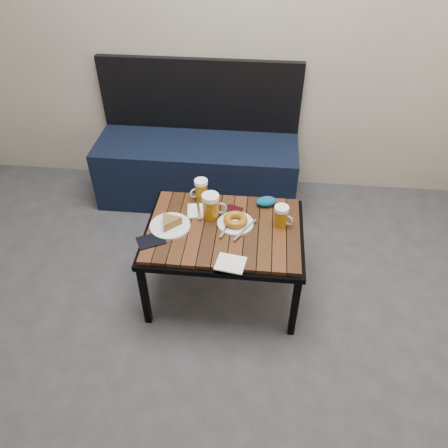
# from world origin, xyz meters

# --- Properties ---
(ground) EXTENTS (4.00, 4.00, 0.00)m
(ground) POSITION_xyz_m (0.00, 0.00, 0.00)
(ground) COLOR #2D2D30
(ground) RESTS_ON ground
(bench) EXTENTS (1.40, 0.50, 0.95)m
(bench) POSITION_xyz_m (-0.28, 1.76, 0.27)
(bench) COLOR black
(bench) RESTS_ON ground
(cafe_table) EXTENTS (0.84, 0.62, 0.47)m
(cafe_table) POSITION_xyz_m (0.00, 0.85, 0.43)
(cafe_table) COLOR black
(cafe_table) RESTS_ON ground
(beer_mug_left) EXTENTS (0.11, 0.10, 0.12)m
(beer_mug_left) POSITION_xyz_m (-0.16, 1.10, 0.53)
(beer_mug_left) COLOR #935C0B
(beer_mug_left) RESTS_ON cafe_table
(beer_mug_centre) EXTENTS (0.14, 0.10, 0.15)m
(beer_mug_centre) POSITION_xyz_m (-0.08, 0.93, 0.55)
(beer_mug_centre) COLOR #935C0B
(beer_mug_centre) RESTS_ON cafe_table
(beer_mug_right) EXTENTS (0.11, 0.09, 0.12)m
(beer_mug_right) POSITION_xyz_m (0.30, 0.90, 0.53)
(beer_mug_right) COLOR #935C0B
(beer_mug_right) RESTS_ON cafe_table
(plate_pie) EXTENTS (0.21, 0.21, 0.06)m
(plate_pie) POSITION_xyz_m (-0.28, 0.83, 0.50)
(plate_pie) COLOR white
(plate_pie) RESTS_ON cafe_table
(plate_bagel) EXTENTS (0.21, 0.24, 0.05)m
(plate_bagel) POSITION_xyz_m (0.06, 0.88, 0.49)
(plate_bagel) COLOR white
(plate_bagel) RESTS_ON cafe_table
(napkin_left) EXTENTS (0.14, 0.16, 0.01)m
(napkin_left) POSITION_xyz_m (-0.15, 0.97, 0.48)
(napkin_left) COLOR white
(napkin_left) RESTS_ON cafe_table
(napkin_right) EXTENTS (0.15, 0.14, 0.01)m
(napkin_right) POSITION_xyz_m (0.06, 0.59, 0.48)
(napkin_right) COLOR white
(napkin_right) RESTS_ON cafe_table
(passport_navy) EXTENTS (0.17, 0.15, 0.01)m
(passport_navy) POSITION_xyz_m (-0.36, 0.71, 0.48)
(passport_navy) COLOR black
(passport_navy) RESTS_ON cafe_table
(passport_burgundy) EXTENTS (0.13, 0.15, 0.01)m
(passport_burgundy) POSITION_xyz_m (0.03, 0.98, 0.48)
(passport_burgundy) COLOR black
(passport_burgundy) RESTS_ON cafe_table
(knit_pouch) EXTENTS (0.13, 0.11, 0.05)m
(knit_pouch) POSITION_xyz_m (0.21, 1.07, 0.50)
(knit_pouch) COLOR navy
(knit_pouch) RESTS_ON cafe_table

